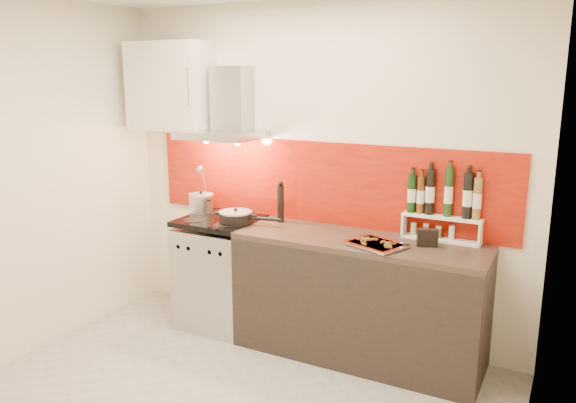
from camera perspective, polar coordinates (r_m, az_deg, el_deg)
The scene contains 15 objects.
back_wall at distance 4.40m, azimuth 2.74°, elevation 3.04°, with size 3.40×0.02×2.60m, color silver.
left_wall at distance 4.41m, azimuth -26.19°, elevation 1.77°, with size 0.02×2.80×2.60m, color silver.
right_wall at distance 2.64m, azimuth 23.76°, elevation -4.56°, with size 0.02×2.80×2.60m, color silver.
backsplash at distance 4.39m, azimuth 3.25°, elevation 1.93°, with size 3.00×0.02×0.64m, color maroon.
range_stove at distance 4.71m, azimuth -6.78°, elevation -7.23°, with size 0.60×0.60×0.91m.
counter at distance 4.18m, azimuth 7.14°, elevation -9.70°, with size 1.80×0.60×0.90m.
range_hood at distance 4.55m, azimuth -6.19°, elevation 8.91°, with size 0.62×0.50×0.61m.
upper_cabinet at distance 4.87m, azimuth -11.83°, elevation 11.39°, with size 0.70×0.35×0.72m, color white.
stock_pot at distance 4.79m, azimuth -8.81°, elevation -0.12°, with size 0.21×0.21×0.18m.
saute_pan at distance 4.40m, azimuth -5.25°, elevation -1.58°, with size 0.49×0.26×0.12m.
utensil_jar at distance 4.75m, azimuth -8.55°, elevation 0.23°, with size 0.09×0.13×0.42m.
pepper_mill at distance 4.42m, azimuth -0.76°, elevation -0.07°, with size 0.05×0.05×0.33m.
step_shelf at distance 4.06m, azimuth 15.42°, elevation -0.55°, with size 0.55×0.15×0.52m.
caddy_box at distance 3.93m, azimuth 13.97°, elevation -3.60°, with size 0.14×0.06×0.12m, color black.
baking_tray at distance 3.87m, azimuth 8.93°, elevation -4.29°, with size 0.46×0.41×0.03m.
Camera 1 is at (1.84, -2.53, 2.03)m, focal length 35.00 mm.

